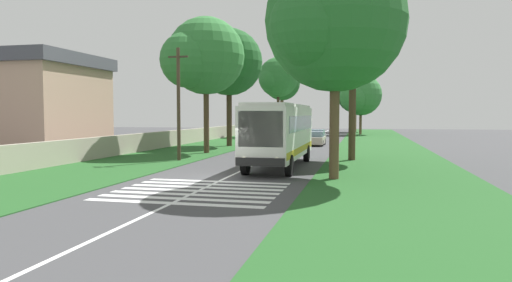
{
  "coord_description": "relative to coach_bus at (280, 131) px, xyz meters",
  "views": [
    {
      "loc": [
        -21.38,
        -6.58,
        3.17
      ],
      "look_at": [
        4.61,
        -0.54,
        1.6
      ],
      "focal_mm": 32.34,
      "sensor_mm": 36.0,
      "label": 1
    }
  ],
  "objects": [
    {
      "name": "coach_bus",
      "position": [
        0.0,
        0.0,
        0.0
      ],
      "size": [
        11.16,
        2.62,
        3.73
      ],
      "color": "silver",
      "rests_on": "ground"
    },
    {
      "name": "roadside_tree_right_0",
      "position": [
        55.45,
        -3.2,
        4.19
      ],
      "size": [
        7.11,
        6.19,
        9.55
      ],
      "color": "brown",
      "rests_on": "grass_verge_right"
    },
    {
      "name": "centre_line",
      "position": [
        9.36,
        1.8,
        -2.14
      ],
      "size": [
        110.0,
        0.16,
        0.01
      ],
      "primitive_type": "cube",
      "color": "silver",
      "rests_on": "ground"
    },
    {
      "name": "grass_verge_left",
      "position": [
        9.36,
        10.0,
        -2.13
      ],
      "size": [
        120.0,
        8.0,
        0.04
      ],
      "primitive_type": "cube",
      "color": "#235623",
      "rests_on": "ground"
    },
    {
      "name": "grass_verge_right",
      "position": [
        9.36,
        -6.4,
        -2.13
      ],
      "size": [
        120.0,
        8.0,
        0.04
      ],
      "primitive_type": "cube",
      "color": "#235623",
      "rests_on": "ground"
    },
    {
      "name": "roadside_tree_right_1",
      "position": [
        5.08,
        -3.96,
        5.67
      ],
      "size": [
        6.78,
        5.84,
        10.85
      ],
      "color": "#4C3826",
      "rests_on": "grass_verge_right"
    },
    {
      "name": "roadside_tree_right_2",
      "position": [
        45.29,
        -4.2,
        3.79
      ],
      "size": [
        7.4,
        6.32,
        9.22
      ],
      "color": "brown",
      "rests_on": "grass_verge_right"
    },
    {
      "name": "roadside_tree_left_0",
      "position": [
        8.15,
        7.69,
        5.46
      ],
      "size": [
        7.61,
        6.17,
        10.84
      ],
      "color": "#4C3826",
      "rests_on": "grass_verge_left"
    },
    {
      "name": "roadside_tree_left_1",
      "position": [
        16.58,
        8.16,
        5.88
      ],
      "size": [
        7.86,
        6.52,
        11.45
      ],
      "color": "#3D2D1E",
      "rests_on": "grass_verge_left"
    },
    {
      "name": "trailing_car_0",
      "position": [
        19.54,
        -0.13,
        -1.48
      ],
      "size": [
        4.3,
        1.78,
        1.43
      ],
      "color": "#B7A893",
      "rests_on": "ground"
    },
    {
      "name": "ground",
      "position": [
        -5.64,
        1.8,
        -2.15
      ],
      "size": [
        160.0,
        160.0,
        0.0
      ],
      "primitive_type": "plane",
      "color": "#424244"
    },
    {
      "name": "zebra_crossing",
      "position": [
        -9.23,
        1.8,
        -2.14
      ],
      "size": [
        5.85,
        6.8,
        0.01
      ],
      "color": "silver",
      "rests_on": "ground"
    },
    {
      "name": "trailing_minibus_0",
      "position": [
        36.61,
        3.47,
        -0.6
      ],
      "size": [
        6.0,
        2.14,
        2.53
      ],
      "color": "silver",
      "rests_on": "ground"
    },
    {
      "name": "utility_pole",
      "position": [
        2.02,
        7.32,
        1.81
      ],
      "size": [
        0.24,
        1.4,
        7.55
      ],
      "color": "#473828",
      "rests_on": "grass_verge_left"
    },
    {
      "name": "roadside_tree_left_2",
      "position": [
        37.19,
        7.02,
        6.05
      ],
      "size": [
        6.37,
        5.6,
        11.09
      ],
      "color": "#3D2D1E",
      "rests_on": "grass_verge_left"
    },
    {
      "name": "roadside_tree_left_3",
      "position": [
        47.24,
        8.3,
        6.04
      ],
      "size": [
        6.84,
        5.96,
        11.29
      ],
      "color": "brown",
      "rests_on": "grass_verge_left"
    },
    {
      "name": "roadside_wall",
      "position": [
        14.36,
        13.4,
        -1.35
      ],
      "size": [
        70.0,
        0.4,
        1.51
      ],
      "primitive_type": "cube",
      "color": "#B2A893",
      "rests_on": "grass_verge_left"
    },
    {
      "name": "trailing_car_1",
      "position": [
        25.37,
        0.29,
        -1.48
      ],
      "size": [
        4.3,
        1.78,
        1.43
      ],
      "color": "gray",
      "rests_on": "ground"
    },
    {
      "name": "roadside_building",
      "position": [
        5.08,
        21.06,
        1.85
      ],
      "size": [
        9.67,
        9.53,
        7.87
      ],
      "color": "tan",
      "rests_on": "ground"
    },
    {
      "name": "roadside_tree_right_3",
      "position": [
        -4.27,
        -3.33,
        5.23
      ],
      "size": [
        8.03,
        6.71,
        10.88
      ],
      "color": "brown",
      "rests_on": "grass_verge_right"
    }
  ]
}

